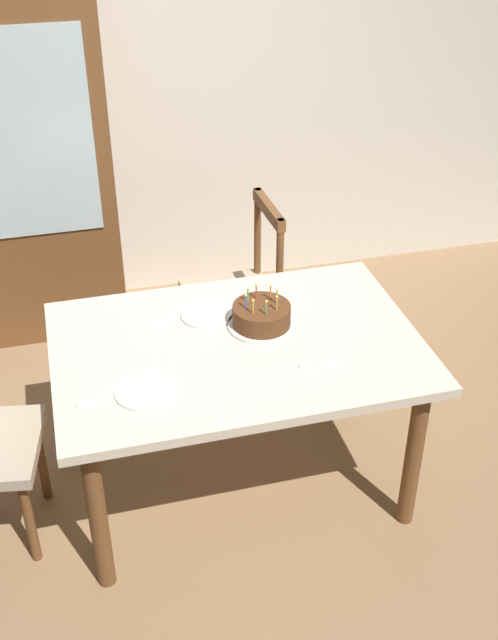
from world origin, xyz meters
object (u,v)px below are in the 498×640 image
dining_table (237,362)px  plate_far_side (207,315)px  birthday_cake (262,317)px  plate_near_celebrant (145,392)px  chair_spindle_back (236,296)px  china_cabinet (4,171)px

dining_table → plate_far_side: (-0.07, 0.22, 0.10)m
birthday_cake → plate_near_celebrant: bearing=-149.2°
dining_table → chair_spindle_back: (0.20, 0.82, -0.20)m
birthday_cake → chair_spindle_back: chair_spindle_back is taller
birthday_cake → china_cabinet: size_ratio=0.15×
plate_near_celebrant → china_cabinet: (-0.46, 1.78, 0.19)m
plate_near_celebrant → plate_far_side: size_ratio=1.00×
dining_table → china_cabinet: 1.80m
dining_table → birthday_cake: size_ratio=5.21×
dining_table → chair_spindle_back: bearing=76.5°
chair_spindle_back → plate_far_side: bearing=-114.4°
chair_spindle_back → china_cabinet: size_ratio=0.50×
dining_table → china_cabinet: bearing=119.0°
plate_far_side → chair_spindle_back: size_ratio=0.23×
plate_near_celebrant → plate_far_side: 0.55m
plate_near_celebrant → dining_table: bearing=29.1°
birthday_cake → dining_table: bearing=-144.5°
china_cabinet → dining_table: bearing=-61.0°
dining_table → chair_spindle_back: 0.87m
dining_table → plate_near_celebrant: bearing=-150.9°
birthday_cake → china_cabinet: china_cabinet is taller
dining_table → plate_near_celebrant: plate_near_celebrant is taller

